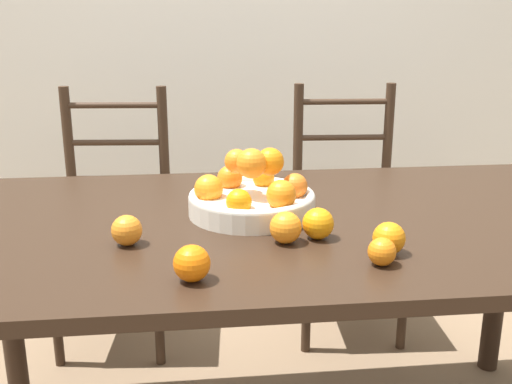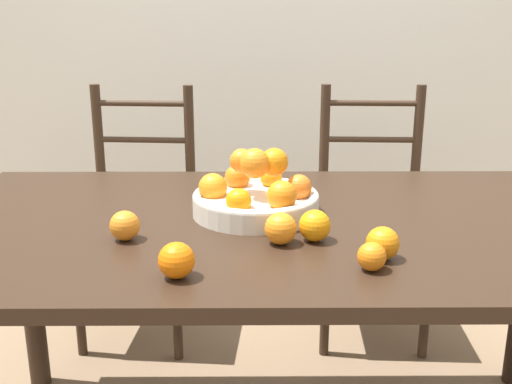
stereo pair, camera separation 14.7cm
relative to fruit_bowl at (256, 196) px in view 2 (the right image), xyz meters
name	(u,v)px [view 2 (the right image)]	position (x,y,z in m)	size (l,w,h in m)	color
wall_back	(270,9)	(0.08, 1.51, 0.48)	(8.00, 0.06, 2.60)	silver
dining_table	(286,250)	(0.08, -0.04, -0.14)	(1.86, 0.98, 0.76)	black
fruit_bowl	(256,196)	(0.00, 0.00, 0.00)	(0.33, 0.33, 0.18)	silver
orange_loose_0	(281,228)	(0.06, -0.22, -0.01)	(0.07, 0.07, 0.07)	orange
orange_loose_1	(315,226)	(0.14, -0.20, -0.01)	(0.07, 0.07, 0.07)	orange
orange_loose_2	(383,243)	(0.27, -0.31, -0.01)	(0.07, 0.07, 0.07)	orange
orange_loose_3	(125,226)	(-0.31, -0.19, -0.02)	(0.07, 0.07, 0.07)	orange
orange_loose_4	(176,260)	(-0.16, -0.40, -0.01)	(0.07, 0.07, 0.07)	orange
orange_loose_5	(372,257)	(0.24, -0.37, -0.02)	(0.06, 0.06, 0.06)	orange
chair_left	(139,220)	(-0.47, 0.77, -0.33)	(0.45, 0.43, 1.01)	#382619
chair_right	(371,219)	(0.47, 0.77, -0.33)	(0.44, 0.42, 1.01)	#382619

